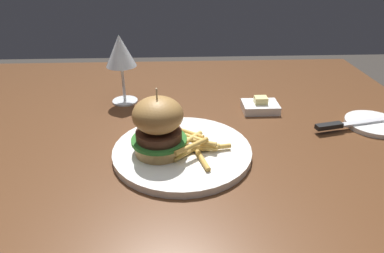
{
  "coord_description": "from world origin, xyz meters",
  "views": [
    {
      "loc": [
        0.01,
        -0.67,
        1.1
      ],
      "look_at": [
        0.03,
        -0.09,
        0.78
      ],
      "focal_mm": 32.0,
      "sensor_mm": 36.0,
      "label": 1
    }
  ],
  "objects_px": {
    "wine_glass": "(120,53)",
    "main_plate": "(182,151)",
    "bread_plate": "(373,124)",
    "butter_dish": "(260,106)",
    "table_knife": "(354,123)",
    "burger_sandwich": "(158,126)"
  },
  "relations": [
    {
      "from": "burger_sandwich",
      "to": "butter_dish",
      "type": "height_order",
      "value": "burger_sandwich"
    },
    {
      "from": "main_plate",
      "to": "wine_glass",
      "type": "bearing_deg",
      "value": 118.88
    },
    {
      "from": "bread_plate",
      "to": "butter_dish",
      "type": "xyz_separation_m",
      "value": [
        -0.23,
        0.09,
        0.01
      ]
    },
    {
      "from": "table_knife",
      "to": "burger_sandwich",
      "type": "bearing_deg",
      "value": -166.98
    },
    {
      "from": "main_plate",
      "to": "butter_dish",
      "type": "relative_size",
      "value": 3.1
    },
    {
      "from": "wine_glass",
      "to": "main_plate",
      "type": "bearing_deg",
      "value": -61.12
    },
    {
      "from": "burger_sandwich",
      "to": "wine_glass",
      "type": "relative_size",
      "value": 0.74
    },
    {
      "from": "wine_glass",
      "to": "bread_plate",
      "type": "relative_size",
      "value": 1.41
    },
    {
      "from": "bread_plate",
      "to": "table_knife",
      "type": "relative_size",
      "value": 0.53
    },
    {
      "from": "bread_plate",
      "to": "butter_dish",
      "type": "bearing_deg",
      "value": 159.38
    },
    {
      "from": "bread_plate",
      "to": "table_knife",
      "type": "bearing_deg",
      "value": -167.76
    },
    {
      "from": "wine_glass",
      "to": "table_knife",
      "type": "bearing_deg",
      "value": -18.08
    },
    {
      "from": "main_plate",
      "to": "burger_sandwich",
      "type": "xyz_separation_m",
      "value": [
        -0.04,
        -0.01,
        0.06
      ]
    },
    {
      "from": "wine_glass",
      "to": "table_knife",
      "type": "distance_m",
      "value": 0.55
    },
    {
      "from": "wine_glass",
      "to": "butter_dish",
      "type": "relative_size",
      "value": 2.01
    },
    {
      "from": "bread_plate",
      "to": "butter_dish",
      "type": "height_order",
      "value": "butter_dish"
    },
    {
      "from": "main_plate",
      "to": "wine_glass",
      "type": "xyz_separation_m",
      "value": [
        -0.14,
        0.25,
        0.12
      ]
    },
    {
      "from": "butter_dish",
      "to": "table_knife",
      "type": "bearing_deg",
      "value": -28.29
    },
    {
      "from": "main_plate",
      "to": "wine_glass",
      "type": "distance_m",
      "value": 0.31
    },
    {
      "from": "main_plate",
      "to": "burger_sandwich",
      "type": "relative_size",
      "value": 2.08
    },
    {
      "from": "bread_plate",
      "to": "table_knife",
      "type": "distance_m",
      "value": 0.05
    },
    {
      "from": "wine_glass",
      "to": "butter_dish",
      "type": "xyz_separation_m",
      "value": [
        0.33,
        -0.07,
        -0.11
      ]
    }
  ]
}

